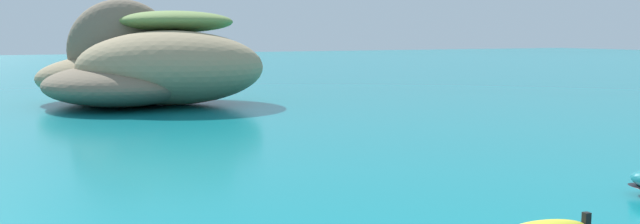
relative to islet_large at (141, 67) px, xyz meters
name	(u,v)px	position (x,y,z in m)	size (l,w,h in m)	color
islet_large	(141,67)	(0.00, 0.00, 0.00)	(21.07, 22.16, 8.90)	#9E8966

